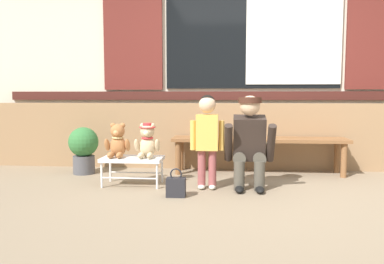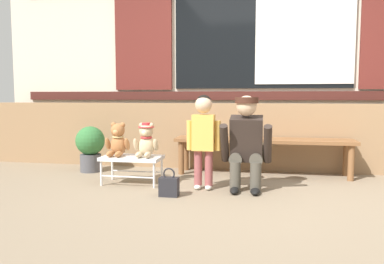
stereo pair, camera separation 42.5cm
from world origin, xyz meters
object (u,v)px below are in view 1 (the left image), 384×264
at_px(small_display_bench, 133,160).
at_px(child_standing, 207,131).
at_px(potted_plant, 84,147).
at_px(teddy_bear_plain, 118,142).
at_px(wooden_bench_long, 259,143).
at_px(teddy_bear_with_hat, 147,141).
at_px(handbag_on_ground, 176,187).
at_px(adult_crouching, 250,142).

height_order(small_display_bench, child_standing, child_standing).
xyz_separation_m(small_display_bench, potted_plant, (-0.74, 0.54, 0.06)).
bearing_deg(potted_plant, small_display_bench, -36.28).
bearing_deg(child_standing, potted_plant, 157.38).
bearing_deg(potted_plant, teddy_bear_plain, -43.02).
distance_m(wooden_bench_long, potted_plant, 2.13).
bearing_deg(teddy_bear_plain, teddy_bear_with_hat, 0.13).
xyz_separation_m(teddy_bear_with_hat, handbag_on_ground, (0.36, -0.43, -0.38)).
distance_m(teddy_bear_plain, adult_crouching, 1.39).
relative_size(teddy_bear_with_hat, child_standing, 0.38).
height_order(teddy_bear_plain, handbag_on_ground, teddy_bear_plain).
height_order(small_display_bench, handbag_on_ground, small_display_bench).
distance_m(adult_crouching, potted_plant, 2.07).
bearing_deg(child_standing, teddy_bear_with_hat, 171.23).
bearing_deg(small_display_bench, wooden_bench_long, 28.12).
distance_m(teddy_bear_plain, teddy_bear_with_hat, 0.32).
distance_m(small_display_bench, adult_crouching, 1.25).
distance_m(wooden_bench_long, adult_crouching, 0.81).
relative_size(child_standing, potted_plant, 1.68).
bearing_deg(teddy_bear_plain, potted_plant, 136.98).
bearing_deg(teddy_bear_plain, handbag_on_ground, -32.49).
relative_size(handbag_on_ground, potted_plant, 0.48).
xyz_separation_m(child_standing, potted_plant, (-1.54, 0.64, -0.27)).
height_order(teddy_bear_with_hat, potted_plant, teddy_bear_with_hat).
height_order(teddy_bear_with_hat, adult_crouching, adult_crouching).
bearing_deg(child_standing, wooden_bench_long, 54.94).
relative_size(wooden_bench_long, teddy_bear_plain, 5.78).
relative_size(small_display_bench, teddy_bear_with_hat, 1.76).
distance_m(teddy_bear_plain, potted_plant, 0.81).
bearing_deg(child_standing, small_display_bench, 173.13).
xyz_separation_m(handbag_on_ground, potted_plant, (-1.26, 0.98, 0.23)).
xyz_separation_m(teddy_bear_with_hat, adult_crouching, (1.07, -0.05, 0.01)).
xyz_separation_m(wooden_bench_long, handbag_on_ground, (-0.86, -1.17, -0.28)).
height_order(wooden_bench_long, potted_plant, potted_plant).
distance_m(teddy_bear_with_hat, adult_crouching, 1.07).
distance_m(child_standing, adult_crouching, 0.45).
relative_size(teddy_bear_plain, handbag_on_ground, 1.34).
xyz_separation_m(adult_crouching, potted_plant, (-1.97, 0.60, -0.16)).
bearing_deg(adult_crouching, teddy_bear_plain, 177.84).
xyz_separation_m(wooden_bench_long, small_display_bench, (-1.38, -0.74, -0.11)).
bearing_deg(teddy_bear_plain, adult_crouching, -2.16).
bearing_deg(adult_crouching, teddy_bear_with_hat, 177.15).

